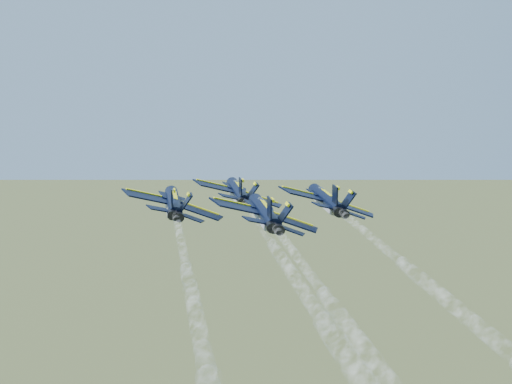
# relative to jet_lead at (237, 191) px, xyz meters

# --- Properties ---
(jet_lead) EXTENTS (13.41, 18.66, 5.40)m
(jet_lead) POSITION_rel_jet_lead_xyz_m (0.00, 0.00, 0.00)
(jet_lead) COLOR black
(jet_left) EXTENTS (13.41, 18.66, 5.40)m
(jet_left) POSITION_rel_jet_lead_xyz_m (-7.57, -12.24, 0.00)
(jet_left) COLOR black
(jet_right) EXTENTS (13.41, 18.66, 5.40)m
(jet_right) POSITION_rel_jet_lead_xyz_m (13.32, -7.92, 0.00)
(jet_right) COLOR black
(jet_slot) EXTENTS (13.41, 18.66, 5.40)m
(jet_slot) POSITION_rel_jet_lead_xyz_m (5.44, -20.11, 0.00)
(jet_slot) COLOR black
(smoke_trail_lead) EXTENTS (24.95, 91.01, 2.86)m
(smoke_trail_lead) POSITION_rel_jet_lead_xyz_m (16.91, -66.58, 0.04)
(smoke_trail_lead) COLOR white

